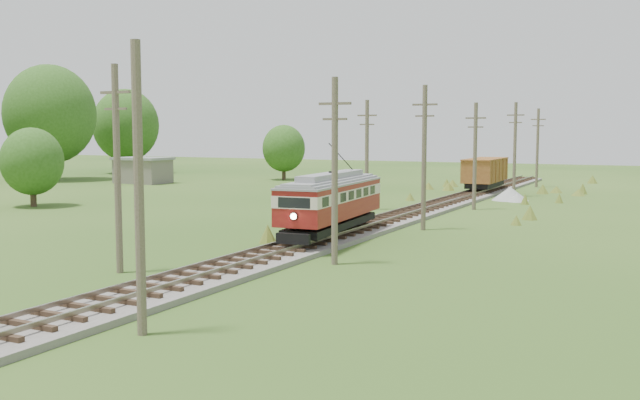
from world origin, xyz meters
The scene contains 17 objects.
railbed_main centered at (0.00, 34.00, 0.19)m, with size 3.60×96.00×0.57m.
streetcar centered at (0.00, 24.47, 2.37)m, with size 3.53×10.96×4.96m.
gondola centered at (0.00, 59.60, 2.15)m, with size 3.08×8.90×2.93m.
gravel_pile centered at (4.02, 52.87, 0.57)m, with size 3.36×3.56×1.22m.
utility_pole_r_1 centered at (3.10, 5.00, 4.40)m, with size 0.30×0.30×8.80m.
utility_pole_r_2 centered at (3.30, 18.00, 4.42)m, with size 1.60×0.30×8.60m.
utility_pole_r_3 centered at (3.20, 31.00, 4.63)m, with size 1.60×0.30×9.00m.
utility_pole_r_4 centered at (3.00, 44.00, 4.32)m, with size 1.60×0.30×8.40m.
utility_pole_r_5 centered at (3.40, 57.00, 4.58)m, with size 1.60×0.30×8.90m.
utility_pole_r_6 centered at (3.20, 70.00, 4.47)m, with size 1.60×0.30×8.70m.
utility_pole_l_a centered at (-4.20, 12.00, 4.63)m, with size 1.60×0.30×9.00m.
utility_pole_l_b centered at (-4.50, 40.00, 4.42)m, with size 1.60×0.30×8.60m.
tree_left_4 centered at (-54.00, 54.00, 8.37)m, with size 11.34×11.34×14.61m.
tree_left_5 centered at (-56.00, 70.00, 7.12)m, with size 9.66×9.66×12.44m.
tree_mid_a centered at (-28.00, 68.00, 4.02)m, with size 5.46×5.46×7.03m.
tree_mid_c centered at (-30.00, 30.00, 3.71)m, with size 5.04×5.04×6.49m.
shed centered at (-40.00, 55.00, 1.57)m, with size 6.40×4.40×3.10m.
Camera 1 is at (17.42, -11.35, 6.12)m, focal length 40.00 mm.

